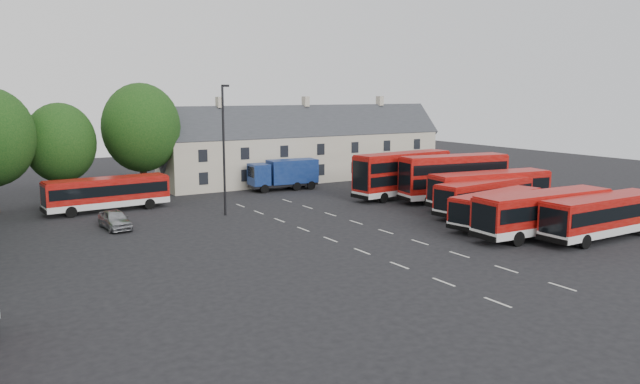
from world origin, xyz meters
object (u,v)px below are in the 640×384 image
at_px(box_truck, 284,173).
at_px(lamppost, 224,146).
at_px(bus_row_a, 603,213).
at_px(bus_dd_south, 454,175).
at_px(silver_car, 115,219).

bearing_deg(box_truck, lamppost, -133.90).
relative_size(bus_row_a, lamppost, 1.00).
relative_size(bus_row_a, bus_dd_south, 0.99).
distance_m(bus_row_a, silver_car, 36.68).
relative_size(bus_dd_south, silver_car, 2.57).
distance_m(bus_dd_south, box_truck, 18.38).
height_order(bus_row_a, lamppost, lamppost).
xyz_separation_m(bus_dd_south, silver_car, (-31.34, 4.31, -1.83)).
distance_m(bus_dd_south, lamppost, 22.62).
bearing_deg(lamppost, box_truck, 41.83).
bearing_deg(silver_car, bus_dd_south, -10.99).
bearing_deg(bus_row_a, box_truck, 104.48).
bearing_deg(box_truck, silver_car, -148.57).
distance_m(box_truck, lamppost, 15.30).
bearing_deg(lamppost, bus_dd_south, -12.94).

